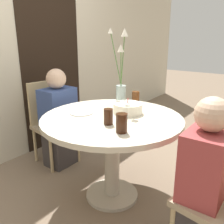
{
  "coord_description": "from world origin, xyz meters",
  "views": [
    {
      "loc": [
        -1.53,
        -1.11,
        1.37
      ],
      "look_at": [
        0.0,
        0.0,
        0.78
      ],
      "focal_mm": 40.0,
      "sensor_mm": 36.0,
      "label": 1
    }
  ],
  "objects_px": {
    "birthday_cake": "(128,108)",
    "person_boy": "(203,186)",
    "drink_glass_1": "(122,123)",
    "chair_left_flank": "(51,118)",
    "drink_glass_0": "(136,99)",
    "side_plate": "(81,113)",
    "drink_glass_2": "(108,117)",
    "person_woman": "(59,122)",
    "flower_vase": "(121,80)"
  },
  "relations": [
    {
      "from": "chair_left_flank",
      "to": "side_plate",
      "type": "distance_m",
      "value": 0.77
    },
    {
      "from": "drink_glass_2",
      "to": "person_woman",
      "type": "bearing_deg",
      "value": 71.4
    },
    {
      "from": "drink_glass_1",
      "to": "flower_vase",
      "type": "bearing_deg",
      "value": 34.89
    },
    {
      "from": "drink_glass_1",
      "to": "person_woman",
      "type": "xyz_separation_m",
      "value": [
        0.37,
        1.04,
        -0.31
      ]
    },
    {
      "from": "person_boy",
      "to": "side_plate",
      "type": "bearing_deg",
      "value": 86.57
    },
    {
      "from": "birthday_cake",
      "to": "person_boy",
      "type": "distance_m",
      "value": 0.85
    },
    {
      "from": "side_plate",
      "to": "drink_glass_1",
      "type": "xyz_separation_m",
      "value": [
        -0.15,
        -0.51,
        0.06
      ]
    },
    {
      "from": "birthday_cake",
      "to": "flower_vase",
      "type": "height_order",
      "value": "flower_vase"
    },
    {
      "from": "side_plate",
      "to": "person_woman",
      "type": "height_order",
      "value": "person_woman"
    },
    {
      "from": "drink_glass_0",
      "to": "drink_glass_1",
      "type": "height_order",
      "value": "drink_glass_0"
    },
    {
      "from": "birthday_cake",
      "to": "side_plate",
      "type": "height_order",
      "value": "birthday_cake"
    },
    {
      "from": "drink_glass_0",
      "to": "person_woman",
      "type": "xyz_separation_m",
      "value": [
        -0.25,
        0.77,
        -0.31
      ]
    },
    {
      "from": "side_plate",
      "to": "person_boy",
      "type": "distance_m",
      "value": 1.08
    },
    {
      "from": "chair_left_flank",
      "to": "flower_vase",
      "type": "height_order",
      "value": "flower_vase"
    },
    {
      "from": "chair_left_flank",
      "to": "drink_glass_0",
      "type": "bearing_deg",
      "value": -66.63
    },
    {
      "from": "flower_vase",
      "to": "drink_glass_0",
      "type": "bearing_deg",
      "value": -61.15
    },
    {
      "from": "flower_vase",
      "to": "drink_glass_1",
      "type": "xyz_separation_m",
      "value": [
        -0.55,
        -0.38,
        -0.17
      ]
    },
    {
      "from": "chair_left_flank",
      "to": "person_boy",
      "type": "distance_m",
      "value": 1.76
    },
    {
      "from": "drink_glass_1",
      "to": "chair_left_flank",
      "type": "bearing_deg",
      "value": 71.75
    },
    {
      "from": "drink_glass_1",
      "to": "person_boy",
      "type": "relative_size",
      "value": 0.13
    },
    {
      "from": "chair_left_flank",
      "to": "person_boy",
      "type": "height_order",
      "value": "person_boy"
    },
    {
      "from": "chair_left_flank",
      "to": "birthday_cake",
      "type": "height_order",
      "value": "chair_left_flank"
    },
    {
      "from": "person_boy",
      "to": "birthday_cake",
      "type": "bearing_deg",
      "value": 68.14
    },
    {
      "from": "drink_glass_2",
      "to": "person_boy",
      "type": "distance_m",
      "value": 0.77
    },
    {
      "from": "drink_glass_1",
      "to": "birthday_cake",
      "type": "bearing_deg",
      "value": 27.19
    },
    {
      "from": "birthday_cake",
      "to": "person_boy",
      "type": "relative_size",
      "value": 0.23
    },
    {
      "from": "chair_left_flank",
      "to": "flower_vase",
      "type": "xyz_separation_m",
      "value": [
        0.16,
        -0.81,
        0.48
      ]
    },
    {
      "from": "chair_left_flank",
      "to": "person_woman",
      "type": "distance_m",
      "value": 0.16
    },
    {
      "from": "flower_vase",
      "to": "drink_glass_2",
      "type": "height_order",
      "value": "flower_vase"
    },
    {
      "from": "chair_left_flank",
      "to": "person_boy",
      "type": "bearing_deg",
      "value": -90.09
    },
    {
      "from": "chair_left_flank",
      "to": "person_woman",
      "type": "relative_size",
      "value": 0.85
    },
    {
      "from": "flower_vase",
      "to": "person_woman",
      "type": "relative_size",
      "value": 0.66
    },
    {
      "from": "drink_glass_1",
      "to": "drink_glass_2",
      "type": "relative_size",
      "value": 1.12
    },
    {
      "from": "drink_glass_0",
      "to": "drink_glass_2",
      "type": "relative_size",
      "value": 1.14
    },
    {
      "from": "drink_glass_1",
      "to": "person_woman",
      "type": "relative_size",
      "value": 0.13
    },
    {
      "from": "side_plate",
      "to": "person_boy",
      "type": "height_order",
      "value": "person_boy"
    },
    {
      "from": "chair_left_flank",
      "to": "drink_glass_0",
      "type": "relative_size",
      "value": 6.57
    },
    {
      "from": "chair_left_flank",
      "to": "birthday_cake",
      "type": "relative_size",
      "value": 3.64
    },
    {
      "from": "birthday_cake",
      "to": "person_woman",
      "type": "bearing_deg",
      "value": 91.38
    },
    {
      "from": "chair_left_flank",
      "to": "drink_glass_1",
      "type": "bearing_deg",
      "value": -98.39
    },
    {
      "from": "drink_glass_0",
      "to": "birthday_cake",
      "type": "bearing_deg",
      "value": -164.54
    },
    {
      "from": "chair_left_flank",
      "to": "drink_glass_1",
      "type": "height_order",
      "value": "chair_left_flank"
    },
    {
      "from": "side_plate",
      "to": "drink_glass_1",
      "type": "bearing_deg",
      "value": -106.64
    },
    {
      "from": "chair_left_flank",
      "to": "flower_vase",
      "type": "bearing_deg",
      "value": -69.18
    },
    {
      "from": "side_plate",
      "to": "drink_glass_2",
      "type": "relative_size",
      "value": 1.63
    },
    {
      "from": "birthday_cake",
      "to": "person_boy",
      "type": "height_order",
      "value": "person_boy"
    },
    {
      "from": "chair_left_flank",
      "to": "drink_glass_2",
      "type": "height_order",
      "value": "chair_left_flank"
    },
    {
      "from": "flower_vase",
      "to": "drink_glass_1",
      "type": "distance_m",
      "value": 0.69
    },
    {
      "from": "person_woman",
      "to": "drink_glass_2",
      "type": "bearing_deg",
      "value": -108.6
    },
    {
      "from": "person_woman",
      "to": "person_boy",
      "type": "distance_m",
      "value": 1.6
    }
  ]
}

